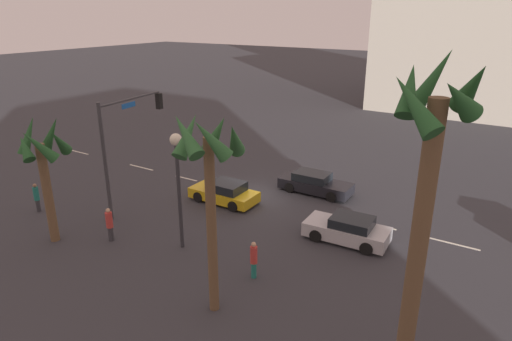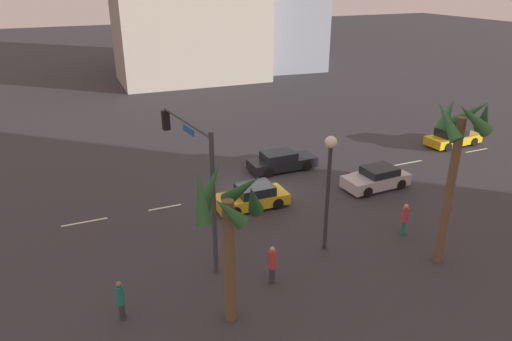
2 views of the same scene
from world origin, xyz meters
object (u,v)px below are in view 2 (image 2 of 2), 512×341
Objects in this scene: palm_tree_0 at (460,139)px; building_3 at (190,27)px; car_1 at (377,178)px; pedestrian_0 at (405,218)px; pedestrian_1 at (272,264)px; pedestrian_2 at (121,299)px; traffic_signal at (195,166)px; palm_tree_2 at (228,214)px; car_3 at (252,197)px; streetlamp at (329,171)px; car_2 at (281,161)px; car_0 at (453,138)px.

building_3 reaches higher than palm_tree_0.
pedestrian_0 is at bearing 67.14° from car_1.
pedestrian_2 is (6.25, -0.13, -0.01)m from pedestrian_1.
car_1 is at bearing -112.86° from pedestrian_0.
pedestrian_2 is at bearing -1.20° from pedestrian_1.
traffic_signal is (12.23, 2.80, 3.82)m from car_1.
palm_tree_2 reaches higher than pedestrian_2.
palm_tree_0 is 0.45× the size of building_3.
pedestrian_0 reaches higher than car_3.
car_1 is 0.73× the size of streetlamp.
pedestrian_0 is at bearing -176.38° from pedestrian_2.
car_2 is 2.67× the size of pedestrian_2.
car_3 is at bearing -140.44° from pedestrian_2.
car_1 is 0.24× the size of building_3.
car_2 is 14.04m from palm_tree_0.
pedestrian_0 reaches higher than car_0.
building_3 reaches higher than car_0.
palm_tree_0 reaches higher than car_0.
car_1 is 11.84m from pedestrian_1.
car_1 is 0.64× the size of traffic_signal.
car_1 is 2.45× the size of pedestrian_2.
pedestrian_1 reaches higher than car_0.
pedestrian_0 is at bearing -166.86° from palm_tree_2.
streetlamp is 3.25× the size of pedestrian_1.
car_2 is 5.80m from car_3.
pedestrian_1 is at bearing -150.42° from palm_tree_2.
car_0 is at bearing -157.77° from car_1.
streetlamp is at bearing 28.22° from car_0.
pedestrian_1 is (5.95, 11.21, 0.32)m from car_2.
building_3 is (-11.01, -38.83, 1.94)m from traffic_signal.
pedestrian_1 is (3.45, 1.41, -3.12)m from streetlamp.
streetlamp is 3.34× the size of pedestrian_2.
building_3 reaches higher than car_3.
pedestrian_0 reaches higher than car_2.
streetlamp reaches higher than pedestrian_1.
palm_tree_0 is (12.56, 12.09, 5.35)m from car_0.
palm_tree_0 is at bearing 43.91° from car_0.
palm_tree_2 is (0.24, 4.83, 0.03)m from traffic_signal.
palm_tree_0 is (0.13, 2.67, 5.05)m from pedestrian_0.
palm_tree_0 is (2.34, 7.92, 5.34)m from car_1.
car_3 is at bearing -56.43° from palm_tree_0.
car_0 is 2.55× the size of pedestrian_1.
pedestrian_0 is 0.27× the size of palm_tree_2.
car_2 is 0.26× the size of building_3.
car_0 is at bearing 111.05° from building_3.
building_3 is at bearing -100.94° from car_3.
building_3 reaches higher than car_1.
building_3 is at bearing -109.69° from pedestrian_2.
car_2 is at bearing 85.99° from building_3.
traffic_signal is 5.39m from pedestrian_1.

